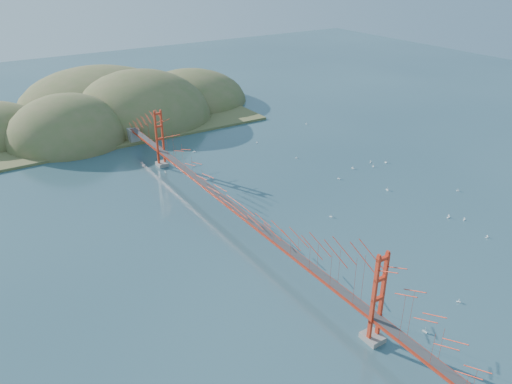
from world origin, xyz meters
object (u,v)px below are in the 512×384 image
bridge (236,188)px  sailboat_0 (331,216)px  sailboat_2 (449,217)px  sailboat_1 (339,178)px

bridge → sailboat_0: (14.89, -5.51, -6.86)m
sailboat_2 → sailboat_0: sailboat_2 is taller
bridge → sailboat_1: (26.04, 5.24, -6.86)m
bridge → sailboat_1: size_ratio=144.38×
sailboat_2 → sailboat_1: (-5.01, 21.44, -0.01)m
bridge → sailboat_2: bearing=-27.6°
bridge → sailboat_1: bridge is taller
bridge → sailboat_0: bridge is taller
sailboat_2 → sailboat_0: 19.38m
bridge → sailboat_2: 35.69m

